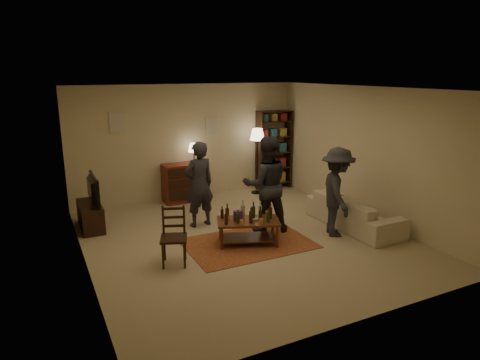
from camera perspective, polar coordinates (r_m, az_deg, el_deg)
floor at (r=7.93m, az=0.62°, el=-7.81°), size 6.00×6.00×0.00m
room_shell at (r=9.96m, az=-10.59°, el=7.34°), size 6.00×6.00×6.00m
rug at (r=7.71m, az=1.08°, el=-8.43°), size 2.20×1.50×0.01m
coffee_table at (r=7.57m, az=1.03°, el=-5.70°), size 1.22×0.94×0.78m
dining_chair at (r=6.89m, az=-8.82°, el=-7.08°), size 0.53×0.53×0.94m
tv_stand at (r=8.78m, az=-19.35°, el=-3.74°), size 0.40×1.00×1.06m
dresser at (r=10.09m, az=-7.34°, el=-0.18°), size 1.00×0.50×1.36m
bookshelf at (r=11.03m, az=4.52°, el=4.12°), size 0.90×0.34×2.02m
floor_lamp at (r=10.49m, az=2.32°, el=5.50°), size 0.36×0.36×1.63m
sofa at (r=8.69m, az=14.94°, el=-4.15°), size 0.81×2.08×0.61m
person_left at (r=8.35m, az=-5.49°, el=-0.59°), size 0.66×0.47×1.69m
person_right at (r=8.04m, az=3.48°, el=-0.62°), size 1.04×0.90×1.83m
person_by_sofa at (r=8.05m, az=12.82°, el=-1.58°), size 1.00×1.23×1.66m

